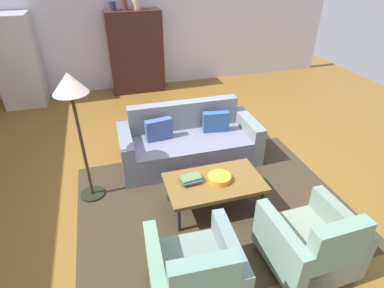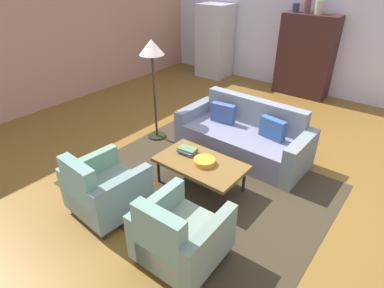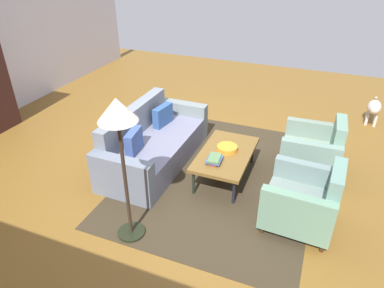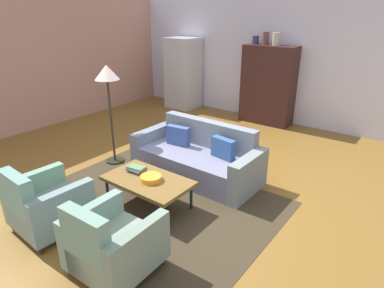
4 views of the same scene
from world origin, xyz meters
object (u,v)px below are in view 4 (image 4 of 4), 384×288
Objects in this scene: couch at (199,158)px; armchair_left at (44,207)px; book_stack at (137,169)px; cabinet at (268,85)px; armchair_right at (110,246)px; fruit_bowl at (151,178)px; vase_round at (266,38)px; vase_tall at (256,40)px; vase_small at (276,39)px; refrigerator at (183,73)px; floor_lamp at (108,82)px; coffee_table at (148,181)px.

couch is 2.43m from armchair_left.
book_stack is 0.15× the size of cabinet.
armchair_right reaches higher than fruit_bowl.
vase_round reaches higher than armchair_left.
vase_tall is 0.67× the size of vase_small.
refrigerator reaches higher than armchair_right.
vase_tall is 0.11× the size of floor_lamp.
vase_small is (-0.23, 3.18, 1.65)m from couch.
refrigerator reaches higher than book_stack.
armchair_left is at bearing -119.77° from fruit_bowl.
coffee_table is 4.35× the size of vase_small.
refrigerator is (-2.16, 5.44, 0.58)m from armchair_left.
armchair_left is 1.28m from book_stack.
armchair_right reaches higher than book_stack.
vase_round is at bearing 180.00° from vase_small.
cabinet is at bearing 72.33° from floor_lamp.
fruit_bowl is 1.04× the size of vase_round.
book_stack is 0.16× the size of floor_lamp.
armchair_left is 2.33m from floor_lamp.
fruit_bowl is at bearing 63.45° from armchair_left.
couch is 1.14× the size of refrigerator.
book_stack is at bearing 123.91° from armchair_right.
armchair_left is at bearing -92.87° from cabinet.
coffee_table is 4.64m from vase_small.
fruit_bowl is at bearing -79.76° from vase_tall.
couch is at bearing 18.48° from floor_lamp.
refrigerator is at bearing -177.51° from vase_round.
couch is at bearing 93.00° from fruit_bowl.
refrigerator is (-2.04, -0.10, -0.97)m from vase_tall.
cabinet is (-0.33, 3.19, 0.61)m from couch.
vase_small is (0.25, 0.00, -0.00)m from vase_round.
cabinet is at bearing 97.78° from armchair_right.
vase_tall is (-1.33, 5.54, 1.55)m from armchair_right.
vase_round is 0.25m from vase_small.
vase_tall is at bearing 99.44° from coffee_table.
vase_tall reaches higher than refrigerator.
cabinet is 0.97× the size of refrigerator.
armchair_right is 3.30× the size of book_stack.
vase_tall is (-0.73, 3.18, 1.60)m from couch.
cabinet reaches higher than fruit_bowl.
floor_lamp is (-2.10, 1.85, 1.10)m from armchair_right.
coffee_table is 0.67× the size of cabinet.
book_stack is at bearing -59.40° from refrigerator.
armchair_right is at bearing -80.49° from cabinet.
floor_lamp is at bearing -70.54° from refrigerator.
book_stack is at bearing -87.47° from vase_round.
armchair_left is at bearing -117.37° from coffee_table.
vase_tall is at bearing -76.44° from couch.
vase_tall is (-0.73, 4.37, 1.51)m from coffee_table.
armchair_left is (-0.60, -2.35, 0.06)m from couch.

